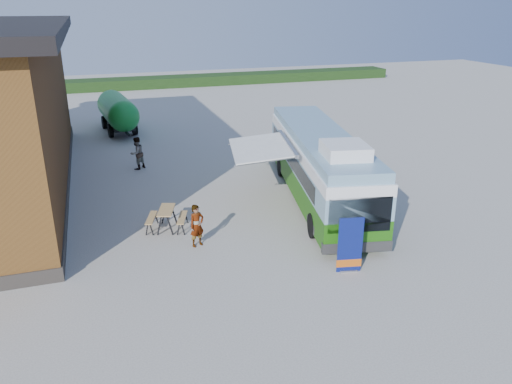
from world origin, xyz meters
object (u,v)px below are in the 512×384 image
object	(u,v)px
picnic_table	(167,214)
slurry_tanker	(118,111)
bus	(319,163)
person_a	(197,226)
person_b	(137,153)
banner	(350,250)

from	to	relation	value
picnic_table	slurry_tanker	world-z (taller)	slurry_tanker
bus	picnic_table	distance (m)	7.09
person_a	person_b	world-z (taller)	person_b
bus	banner	size ratio (longest dim) A/B	6.16
slurry_tanker	picnic_table	bearing A→B (deg)	-93.89
picnic_table	person_a	world-z (taller)	person_a
person_b	slurry_tanker	world-z (taller)	slurry_tanker
slurry_tanker	person_b	bearing A→B (deg)	-93.79
person_b	slurry_tanker	distance (m)	8.71
bus	banner	bearing A→B (deg)	-94.55
banner	person_a	distance (m)	5.51
banner	person_b	bearing A→B (deg)	123.93
person_a	slurry_tanker	xyz separation A→B (m)	(-1.51, 18.47, 0.64)
bus	banner	world-z (taller)	bus
picnic_table	person_a	bearing A→B (deg)	-47.47
bus	slurry_tanker	distance (m)	17.43
person_a	banner	bearing A→B (deg)	-60.47
slurry_tanker	bus	bearing A→B (deg)	-70.32
banner	person_a	world-z (taller)	banner
picnic_table	person_b	bearing A→B (deg)	109.42
banner	bus	bearing A→B (deg)	85.45
banner	person_b	distance (m)	14.28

